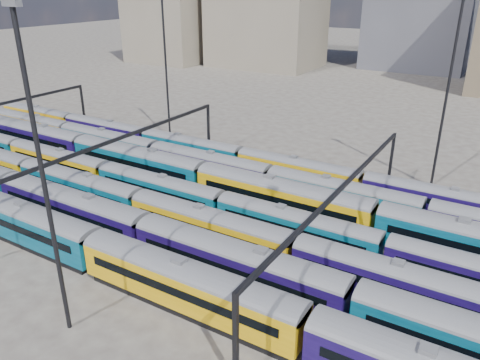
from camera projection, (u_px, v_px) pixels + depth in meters
The scene contains 13 objects.
ground at pixel (253, 231), 53.75m from camera, with size 500.00×500.00×0.00m, color #453F3A.
rake_0 at pixel (308, 328), 34.53m from camera, with size 133.06×3.24×5.47m.
rake_1 at pixel (236, 260), 42.93m from camera, with size 154.19×3.22×5.43m.
rake_2 at pixel (79, 184), 59.63m from camera, with size 100.15×2.93×4.94m.
rake_3 at pixel (159, 186), 59.39m from camera, with size 132.98×2.78×4.67m.
rake_4 at pixel (376, 217), 50.57m from camera, with size 137.23×3.34×5.65m.
rake_5 at pixel (208, 163), 66.87m from camera, with size 98.85×2.90×4.87m.
rake_6 at pixel (241, 156), 69.74m from camera, with size 111.14×2.71×4.55m.
gantry_1 at pixel (120, 146), 60.63m from camera, with size 0.35×40.35×8.03m.
gantry_2 at pixel (341, 197), 46.33m from camera, with size 0.35×40.35×8.03m.
mast_1 at pixel (166, 61), 79.90m from camera, with size 1.40×0.50×25.60m.
mast_2 at pixel (42, 171), 33.35m from camera, with size 1.40×0.50×25.60m.
mast_3 at pixel (448, 87), 60.02m from camera, with size 1.40×0.50×25.60m.
Camera 1 is at (23.14, -41.12, 26.44)m, focal length 35.00 mm.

